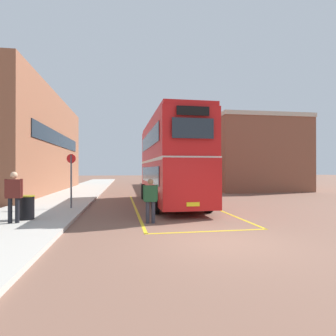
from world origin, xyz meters
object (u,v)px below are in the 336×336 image
object	(u,v)px
double_decker_bus	(170,160)
bus_stop_sign	(71,175)
litter_bin	(27,207)
single_deck_bus	(174,172)
pedestrian_waiting_near	(14,193)
pedestrian_boarding	(150,198)

from	to	relation	value
double_decker_bus	bus_stop_sign	size ratio (longest dim) A/B	3.88
double_decker_bus	litter_bin	xyz separation A→B (m)	(-6.11, -4.59, -1.93)
single_deck_bus	pedestrian_waiting_near	world-z (taller)	single_deck_bus
pedestrian_boarding	litter_bin	distance (m)	4.60
single_deck_bus	pedestrian_boarding	xyz separation A→B (m)	(-5.43, -26.07, -0.69)
pedestrian_boarding	pedestrian_waiting_near	size ratio (longest dim) A/B	0.93
litter_bin	bus_stop_sign	xyz separation A→B (m)	(1.03, 2.97, 1.12)
bus_stop_sign	pedestrian_waiting_near	bearing A→B (deg)	-108.74
double_decker_bus	pedestrian_boarding	world-z (taller)	double_decker_bus
double_decker_bus	pedestrian_waiting_near	distance (m)	8.34
single_deck_bus	pedestrian_boarding	size ratio (longest dim) A/B	5.13
bus_stop_sign	litter_bin	bearing A→B (deg)	-109.22
single_deck_bus	bus_stop_sign	bearing A→B (deg)	-111.73
litter_bin	pedestrian_boarding	bearing A→B (deg)	-8.94
double_decker_bus	pedestrian_boarding	xyz separation A→B (m)	(-1.59, -5.30, -1.56)
single_deck_bus	pedestrian_waiting_near	size ratio (longest dim) A/B	4.77
double_decker_bus	litter_bin	size ratio (longest dim) A/B	11.36
double_decker_bus	litter_bin	distance (m)	7.88
pedestrian_waiting_near	single_deck_bus	bearing A→B (deg)	68.68
single_deck_bus	litter_bin	bearing A→B (deg)	-111.44
pedestrian_boarding	litter_bin	bearing A→B (deg)	171.06
single_deck_bus	litter_bin	distance (m)	27.26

